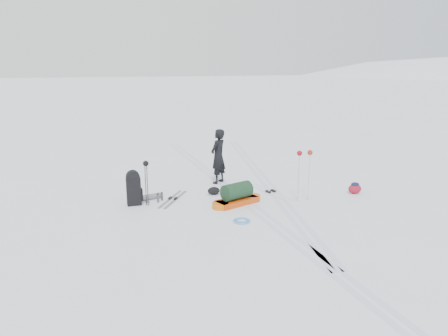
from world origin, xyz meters
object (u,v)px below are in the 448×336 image
Objects in this scene: expedition_rucksack at (136,189)px; ski_poles_black at (146,169)px; pulk_sled at (237,196)px; skier at (218,156)px.

expedition_rucksack is 0.78× the size of ski_poles_black.
pulk_sled is at bearing -17.47° from expedition_rucksack.
ski_poles_black is at bearing 144.22° from pulk_sled.
pulk_sled is 1.68× the size of expedition_rucksack.
pulk_sled is 1.31× the size of ski_poles_black.
expedition_rucksack is at bearing 141.81° from pulk_sled.
skier is 3.21m from expedition_rucksack.
expedition_rucksack is at bearing -14.83° from skier.
ski_poles_black reaches higher than expedition_rucksack.
ski_poles_black is at bearing -9.04° from skier.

